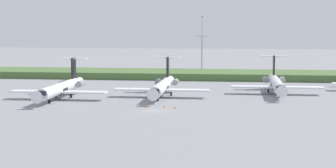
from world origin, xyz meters
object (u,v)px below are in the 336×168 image
at_px(regional_jet_fourth, 277,84).
at_px(safety_cone_front_marker, 146,107).
at_px(regional_jet_third, 163,86).
at_px(safety_cone_mid_marker, 164,107).
at_px(antenna_mast, 202,50).
at_px(regional_jet_second, 61,88).
at_px(safety_cone_rear_marker, 175,107).

relative_size(regional_jet_fourth, safety_cone_front_marker, 56.36).
distance_m(regional_jet_third, regional_jet_fourth, 29.34).
bearing_deg(safety_cone_mid_marker, safety_cone_front_marker, -172.75).
xyz_separation_m(regional_jet_fourth, safety_cone_front_marker, (-28.92, -27.09, -2.26)).
height_order(regional_jet_fourth, antenna_mast, antenna_mast).
height_order(regional_jet_second, safety_cone_rear_marker, regional_jet_second).
relative_size(regional_jet_second, regional_jet_third, 1.00).
xyz_separation_m(antenna_mast, safety_cone_mid_marker, (-3.34, -75.59, -8.27)).
bearing_deg(antenna_mast, safety_cone_front_marker, -95.32).
xyz_separation_m(regional_jet_fourth, safety_cone_mid_marker, (-25.18, -26.62, -2.26)).
relative_size(regional_jet_third, safety_cone_rear_marker, 56.36).
bearing_deg(safety_cone_rear_marker, regional_jet_second, 158.30).
height_order(regional_jet_second, regional_jet_third, same).
bearing_deg(regional_jet_third, safety_cone_rear_marker, -74.20).
xyz_separation_m(regional_jet_third, safety_cone_mid_marker, (2.72, -17.55, -2.26)).
relative_size(regional_jet_second, antenna_mast, 1.51).
relative_size(regional_jet_third, regional_jet_fourth, 1.00).
xyz_separation_m(regional_jet_third, safety_cone_front_marker, (-1.02, -18.02, -2.26)).
xyz_separation_m(regional_jet_second, safety_cone_rear_marker, (28.38, -11.29, -2.26)).
xyz_separation_m(regional_jet_second, safety_cone_front_marker, (22.26, -11.29, -2.26)).
height_order(regional_jet_second, regional_jet_fourth, same).
height_order(antenna_mast, safety_cone_mid_marker, antenna_mast).
bearing_deg(regional_jet_second, regional_jet_fourth, 17.16).
relative_size(regional_jet_second, regional_jet_fourth, 1.00).
bearing_deg(regional_jet_second, safety_cone_front_marker, -26.90).
bearing_deg(regional_jet_fourth, safety_cone_rear_marker, -130.08).
bearing_deg(safety_cone_front_marker, safety_cone_mid_marker, 7.25).
xyz_separation_m(antenna_mast, safety_cone_rear_marker, (-0.96, -76.07, -8.27)).
bearing_deg(safety_cone_rear_marker, safety_cone_front_marker, 179.99).
height_order(safety_cone_front_marker, safety_cone_rear_marker, same).
height_order(regional_jet_fourth, safety_cone_mid_marker, regional_jet_fourth).
height_order(regional_jet_third, safety_cone_rear_marker, regional_jet_third).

